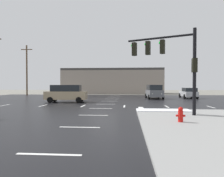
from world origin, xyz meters
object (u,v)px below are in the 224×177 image
Objects in this scene: suv_grey at (154,91)px; utility_pole_distant at (27,69)px; fire_hydrant at (181,114)px; suv_tan at (66,93)px; traffic_signal_mast at (170,57)px; sedan_silver at (189,93)px.

suv_grey is 24.83m from utility_pole_distant.
suv_tan is at bearing 127.56° from fire_hydrant.
utility_pole_distant is at bearing -23.73° from traffic_signal_mast.
traffic_signal_mast is 1.13× the size of suv_tan.
fire_hydrant is at bearing 123.38° from suv_tan.
suv_grey is 1.08× the size of sedan_silver.
suv_tan is (-10.06, 13.08, 0.55)m from fire_hydrant.
traffic_signal_mast reaches higher than fire_hydrant.
suv_tan reaches higher than sedan_silver.
sedan_silver is at bearing 101.38° from suv_grey.
traffic_signal_mast is 4.69m from fire_hydrant.
suv_grey is at bearing 86.97° from fire_hydrant.
fire_hydrant is 0.17× the size of sedan_silver.
suv_grey is 0.51× the size of utility_pole_distant.
traffic_signal_mast is 19.57m from sedan_silver.
sedan_silver is 0.47× the size of utility_pole_distant.
sedan_silver is at bearing -84.95° from traffic_signal_mast.
suv_tan is 19.50m from utility_pole_distant.
suv_tan is at bearing -60.37° from suv_grey.
suv_grey is at bearing -18.37° from utility_pole_distant.
fire_hydrant is (-0.06, -3.18, -3.45)m from traffic_signal_mast.
suv_tan is 18.45m from sedan_silver.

